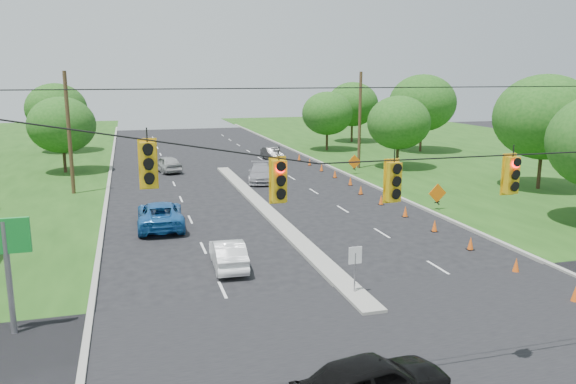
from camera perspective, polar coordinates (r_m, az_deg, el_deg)
name	(u,v)px	position (r m, az deg, el deg)	size (l,w,h in m)	color
ground	(431,369)	(18.25, 14.33, -17.06)	(160.00, 160.00, 0.00)	black
cross_street	(431,369)	(18.25, 14.33, -17.06)	(160.00, 14.00, 0.02)	black
curb_left	(108,192)	(44.55, -17.84, -0.03)	(0.25, 110.00, 0.16)	gray
curb_right	(355,179)	(48.21, 6.87, 1.33)	(0.25, 110.00, 0.16)	gray
median	(266,211)	(36.71, -2.29, -1.91)	(1.00, 34.00, 0.18)	gray
median_sign	(355,261)	(22.57, 6.83, -6.98)	(0.55, 0.06, 2.05)	gray
signal_span	(458,218)	(15.62, 16.93, -2.52)	(25.60, 0.32, 9.00)	#422D1C
utility_pole_far_left	(69,134)	(44.05, -21.34, 5.53)	(0.28, 0.28, 9.00)	#422D1C
utility_pole_far_right	(360,121)	(53.13, 7.30, 7.18)	(0.28, 0.28, 9.00)	#422D1C
cone_0	(575,294)	(24.83, 27.15, -9.20)	(0.32, 0.32, 0.70)	#E75914
cone_1	(516,265)	(27.30, 22.16, -6.90)	(0.32, 0.32, 0.70)	#E75914
cone_2	(471,243)	(29.98, 18.06, -4.96)	(0.32, 0.32, 0.70)	#E75914
cone_3	(435,226)	(32.81, 14.67, -3.33)	(0.32, 0.32, 0.70)	#E75914
cone_4	(405,211)	(35.76, 11.84, -1.95)	(0.32, 0.32, 0.70)	#E75914
cone_5	(381,200)	(38.81, 9.45, -0.78)	(0.32, 0.32, 0.70)	#E75914
cone_6	(361,190)	(41.92, 7.41, 0.22)	(0.32, 0.32, 0.70)	#E75914
cone_7	(350,181)	(45.31, 6.36, 1.12)	(0.32, 0.32, 0.70)	#E75914
cone_8	(335,174)	(48.51, 4.80, 1.86)	(0.32, 0.32, 0.70)	#E75914
cone_9	(322,167)	(51.75, 3.43, 2.50)	(0.32, 0.32, 0.70)	#E75914
cone_10	(310,162)	(55.03, 2.22, 3.07)	(0.32, 0.32, 0.70)	#E75914
cone_11	(299,157)	(58.33, 1.14, 3.57)	(0.32, 0.32, 0.70)	#E75914
work_sign_1	(437,194)	(37.80, 14.94, -0.21)	(1.27, 0.58, 1.37)	black
work_sign_2	(354,162)	(50.12, 6.76, 2.99)	(1.27, 0.58, 1.37)	black
tree_5	(62,125)	(54.13, -22.00, 6.33)	(5.88, 5.88, 6.86)	black
tree_6	(56,109)	(69.18, -22.48, 7.82)	(6.72, 6.72, 7.84)	black
tree_8	(544,117)	(46.97, 24.60, 6.94)	(7.56, 7.56, 8.82)	black
tree_9	(399,123)	(53.72, 11.18, 6.93)	(5.88, 5.88, 6.86)	black
tree_10	(422,103)	(66.22, 13.50, 8.78)	(7.56, 7.56, 8.82)	black
tree_11	(352,104)	(74.40, 6.56, 8.85)	(6.72, 6.72, 7.84)	black
tree_12	(327,113)	(65.75, 4.02, 7.97)	(5.88, 5.88, 6.86)	black
black_sedan	(372,383)	(15.71, 8.58, -18.66)	(1.81, 4.49, 1.53)	black
white_sedan	(228,254)	(26.04, -6.11, -6.25)	(1.39, 3.97, 1.31)	white
blue_pickup	(160,214)	(33.39, -12.85, -2.24)	(2.54, 5.51, 1.53)	#1E5EA7
silver_car_far	(261,173)	(46.57, -2.78, 1.94)	(2.05, 5.04, 1.46)	#96959C
silver_car_oncoming	(167,164)	(52.43, -12.18, 2.81)	(1.75, 4.35, 1.48)	#A3A3A3
dark_car_receding	(272,154)	(58.59, -1.64, 3.91)	(1.38, 3.95, 1.30)	#252525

